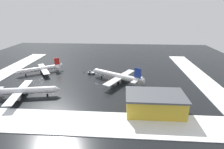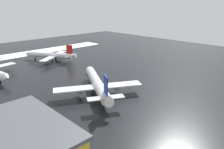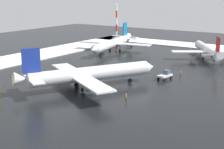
{
  "view_description": "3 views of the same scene",
  "coord_description": "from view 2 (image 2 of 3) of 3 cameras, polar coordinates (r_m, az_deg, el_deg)",
  "views": [
    {
      "loc": [
        16.66,
        -107.31,
        42.39
      ],
      "look_at": [
        9.56,
        -2.31,
        3.01
      ],
      "focal_mm": 28.0,
      "sensor_mm": 36.0,
      "label": 1
    },
    {
      "loc": [
        69.46,
        -53.61,
        31.39
      ],
      "look_at": [
        11.48,
        2.63,
        4.74
      ],
      "focal_mm": 35.0,
      "sensor_mm": 36.0,
      "label": 2
    },
    {
      "loc": [
        77.76,
        44.35,
        23.56
      ],
      "look_at": [
        7.17,
        -3.03,
        2.81
      ],
      "focal_mm": 55.0,
      "sensor_mm": 36.0,
      "label": 3
    }
  ],
  "objects": [
    {
      "name": "pushback_tug",
      "position": [
        100.49,
        -5.53,
        0.74
      ],
      "size": [
        4.87,
        2.88,
        2.5
      ],
      "rotation": [
        0.0,
        0.0,
        2.99
      ],
      "color": "silver",
      "rests_on": "ground_plane"
    },
    {
      "name": "ground_crew_beside_wing",
      "position": [
        82.88,
        -6.73,
        -3.41
      ],
      "size": [
        0.36,
        0.36,
        1.71
      ],
      "rotation": [
        0.0,
        0.0,
        3.23
      ],
      "color": "black",
      "rests_on": "ground_plane"
    },
    {
      "name": "ground_plane",
      "position": [
        93.19,
        -6.09,
        -1.53
      ],
      "size": [
        240.0,
        240.0,
        0.0
      ],
      "primitive_type": "plane",
      "color": "black"
    },
    {
      "name": "ground_crew_mid_apron",
      "position": [
        86.02,
        4.34,
        -2.51
      ],
      "size": [
        0.36,
        0.36,
        1.71
      ],
      "rotation": [
        0.0,
        0.0,
        2.25
      ],
      "color": "black",
      "rests_on": "ground_plane"
    },
    {
      "name": "ground_crew_near_tug",
      "position": [
        105.98,
        -6.55,
        1.45
      ],
      "size": [
        0.36,
        0.36,
        1.71
      ],
      "rotation": [
        0.0,
        0.0,
        2.08
      ],
      "color": "black",
      "rests_on": "ground_plane"
    },
    {
      "name": "airplane_parked_portside",
      "position": [
        78.72,
        -3.88,
        -2.4
      ],
      "size": [
        34.11,
        29.15,
        11.13
      ],
      "rotation": [
        0.0,
        0.0,
        2.63
      ],
      "color": "silver",
      "rests_on": "ground_plane"
    },
    {
      "name": "airplane_far_rear",
      "position": [
        128.76,
        -15.72,
        4.87
      ],
      "size": [
        27.74,
        23.83,
        9.36
      ],
      "rotation": [
        0.0,
        0.0,
        3.72
      ],
      "color": "white",
      "rests_on": "ground_plane"
    },
    {
      "name": "traffic_cone_mid_line",
      "position": [
        84.24,
        0.05,
        -3.42
      ],
      "size": [
        0.36,
        0.36,
        0.55
      ],
      "primitive_type": "cone",
      "color": "orange",
      "rests_on": "ground_plane"
    },
    {
      "name": "snow_bank_left",
      "position": [
        149.9,
        -22.24,
        4.87
      ],
      "size": [
        14.0,
        116.0,
        0.33
      ],
      "primitive_type": "cube",
      "color": "white",
      "rests_on": "ground_plane"
    },
    {
      "name": "traffic_cone_near_nose",
      "position": [
        83.62,
        -7.8,
        -3.77
      ],
      "size": [
        0.36,
        0.36,
        0.55
      ],
      "primitive_type": "cone",
      "color": "orange",
      "rests_on": "ground_plane"
    },
    {
      "name": "cargo_hangar",
      "position": [
        49.2,
        -21.68,
        -16.42
      ],
      "size": [
        25.04,
        15.07,
        8.8
      ],
      "rotation": [
        0.0,
        0.0,
        -0.0
      ],
      "color": "gold",
      "rests_on": "ground_plane"
    }
  ]
}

